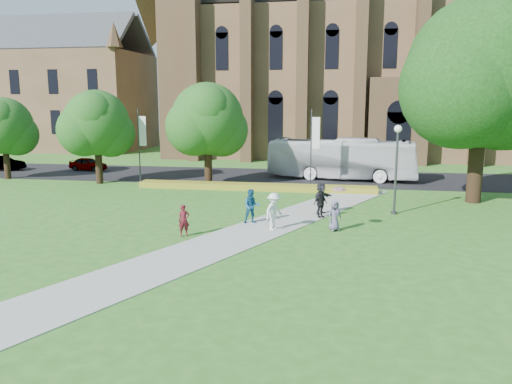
% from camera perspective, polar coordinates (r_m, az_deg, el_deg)
% --- Properties ---
extents(ground, '(160.00, 160.00, 0.00)m').
position_cam_1_polar(ground, '(24.60, -0.73, -5.17)').
color(ground, '#31651E').
rests_on(ground, ground).
extents(road, '(160.00, 10.00, 0.02)m').
position_cam_1_polar(road, '(44.02, 4.01, 1.71)').
color(road, black).
rests_on(road, ground).
extents(footpath, '(15.58, 28.54, 0.04)m').
position_cam_1_polar(footpath, '(25.55, -0.32, -4.54)').
color(footpath, '#B2B2A8').
rests_on(footpath, ground).
extents(flower_hedge, '(18.00, 1.40, 0.45)m').
position_cam_1_polar(flower_hedge, '(37.60, -0.07, 0.60)').
color(flower_hedge, gold).
rests_on(flower_hedge, ground).
extents(cathedral, '(52.60, 18.25, 28.00)m').
position_cam_1_polar(cathedral, '(63.62, 15.42, 15.74)').
color(cathedral, brown).
rests_on(cathedral, ground).
extents(building_west, '(22.00, 14.00, 18.30)m').
position_cam_1_polar(building_west, '(75.78, -21.08, 11.63)').
color(building_west, brown).
rests_on(building_west, ground).
extents(streetlamp, '(0.44, 0.44, 5.24)m').
position_cam_1_polar(streetlamp, '(30.16, 15.77, 3.70)').
color(streetlamp, '#38383D').
rests_on(streetlamp, ground).
extents(large_tree, '(9.60, 9.60, 13.20)m').
position_cam_1_polar(large_tree, '(35.44, 24.51, 12.31)').
color(large_tree, '#332114').
rests_on(large_tree, ground).
extents(street_tree_0, '(5.20, 5.20, 7.50)m').
position_cam_1_polar(street_tree_0, '(42.06, -17.76, 7.52)').
color(street_tree_0, '#332114').
rests_on(street_tree_0, ground).
extents(street_tree_1, '(5.60, 5.60, 8.05)m').
position_cam_1_polar(street_tree_1, '(39.22, -5.57, 8.30)').
color(street_tree_1, '#332114').
rests_on(street_tree_1, ground).
extents(street_tree_2, '(4.80, 4.80, 6.95)m').
position_cam_1_polar(street_tree_2, '(47.69, -26.89, 6.75)').
color(street_tree_2, '#332114').
rests_on(street_tree_2, ground).
extents(banner_pole_0, '(0.70, 0.10, 6.00)m').
position_cam_1_polar(banner_pole_0, '(38.71, 6.48, 5.53)').
color(banner_pole_0, '#38383D').
rests_on(banner_pole_0, ground).
extents(banner_pole_1, '(0.70, 0.10, 6.00)m').
position_cam_1_polar(banner_pole_1, '(41.91, -13.10, 5.69)').
color(banner_pole_1, '#38383D').
rests_on(banner_pole_1, ground).
extents(tour_coach, '(12.85, 4.54, 3.50)m').
position_cam_1_polar(tour_coach, '(43.10, 9.76, 3.77)').
color(tour_coach, silver).
rests_on(tour_coach, road).
extents(car_0, '(3.88, 2.03, 1.26)m').
position_cam_1_polar(car_0, '(50.74, -18.64, 3.07)').
color(car_0, gray).
rests_on(car_0, road).
extents(car_1, '(4.23, 1.99, 1.34)m').
position_cam_1_polar(car_1, '(53.97, -27.00, 2.93)').
color(car_1, gray).
rests_on(car_1, road).
extents(pedestrian_0, '(0.68, 0.60, 1.55)m').
position_cam_1_polar(pedestrian_0, '(24.77, -8.25, -3.22)').
color(pedestrian_0, '#5B141E').
rests_on(pedestrian_0, footpath).
extents(pedestrian_1, '(1.08, 0.95, 1.87)m').
position_cam_1_polar(pedestrian_1, '(27.00, -0.51, -1.64)').
color(pedestrian_1, navy).
rests_on(pedestrian_1, footpath).
extents(pedestrian_2, '(1.23, 1.44, 1.93)m').
position_cam_1_polar(pedestrian_2, '(25.65, 2.06, -2.22)').
color(pedestrian_2, white).
rests_on(pedestrian_2, footpath).
extents(pedestrian_3, '(0.95, 0.82, 1.53)m').
position_cam_1_polar(pedestrian_3, '(28.63, 7.37, -1.38)').
color(pedestrian_3, black).
rests_on(pedestrian_3, footpath).
extents(pedestrian_4, '(0.89, 0.80, 1.54)m').
position_cam_1_polar(pedestrian_4, '(25.86, 8.99, -2.68)').
color(pedestrian_4, slate).
rests_on(pedestrian_4, footpath).
extents(pedestrian_5, '(1.27, 1.80, 1.87)m').
position_cam_1_polar(pedestrian_5, '(29.48, 7.44, -0.71)').
color(pedestrian_5, '#292831').
rests_on(pedestrian_5, footpath).
extents(parasol, '(0.77, 0.77, 0.64)m').
position_cam_1_polar(parasol, '(25.73, 9.46, -0.28)').
color(parasol, '#BF868B').
rests_on(parasol, pedestrian_4).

